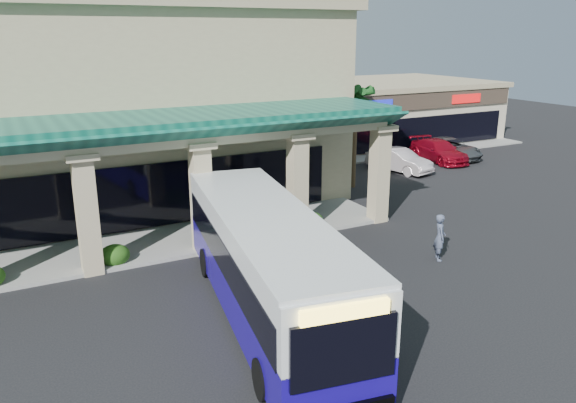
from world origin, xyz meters
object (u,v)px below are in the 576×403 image
car_white (399,160)px  car_gray (449,148)px  pedestrian (440,237)px  car_red (439,151)px  transit_bus (267,265)px

car_white → car_gray: size_ratio=0.87×
pedestrian → car_white: 15.24m
car_red → transit_bus: bearing=-137.9°
car_white → car_red: (4.54, 1.18, -0.00)m
transit_bus → car_white: 21.53m
transit_bus → car_gray: (22.38, 15.53, -1.03)m
transit_bus → car_gray: 27.26m
transit_bus → pedestrian: transit_bus is taller
pedestrian → car_white: (8.18, 12.86, -0.20)m
transit_bus → car_white: transit_bus is taller
transit_bus → car_gray: bearing=44.2°
car_white → car_gray: bearing=2.7°
pedestrian → car_red: bearing=-13.4°
transit_bus → car_red: (20.98, 15.05, -1.01)m
transit_bus → car_red: size_ratio=2.42×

